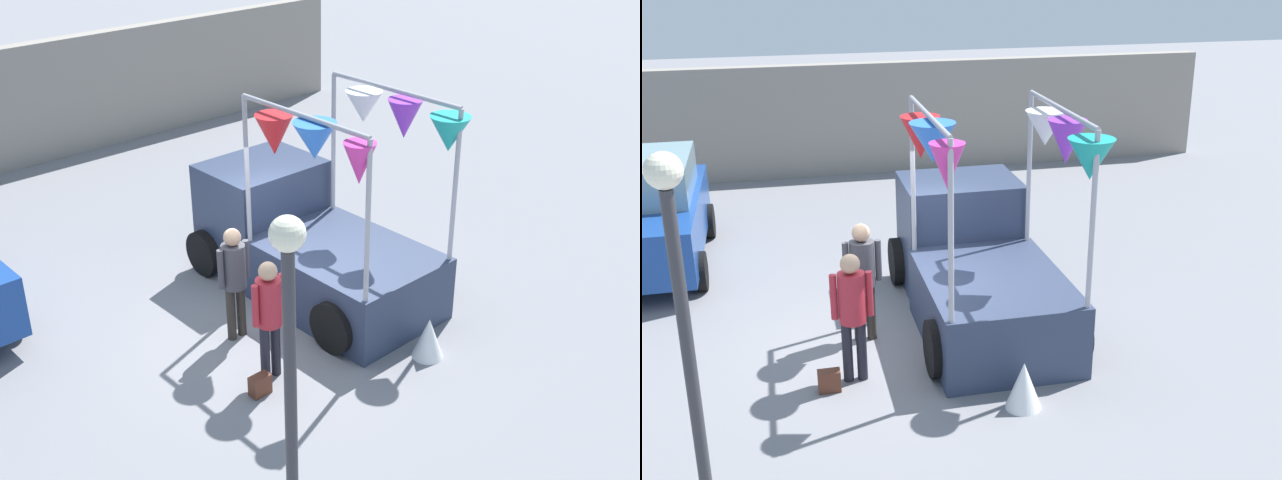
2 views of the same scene
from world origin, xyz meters
The scene contains 8 objects.
ground_plane centered at (0.00, 0.00, 0.00)m, with size 60.00×60.00×0.00m, color slate.
vendor_truck centered at (1.21, 0.62, 0.92)m, with size 2.55×4.18×3.28m.
person_customer centered at (-0.78, -0.95, 1.05)m, with size 0.53×0.34×1.73m.
person_vendor centered at (-0.52, 0.13, 1.04)m, with size 0.53×0.34×1.72m.
handbag centered at (-1.13, -1.15, 0.14)m, with size 0.28×0.16×0.28m, color #592D1E.
street_lamp centered at (-2.45, -3.32, 2.43)m, with size 0.32×0.32×3.70m.
brick_boundary_wall centered at (0.00, 8.76, 1.30)m, with size 18.00×0.36×2.60m, color gray.
folded_kite_bundle_white centered at (1.11, -2.07, 0.30)m, with size 0.44×0.44×0.60m, color white.
Camera 1 is at (-6.27, -7.83, 6.44)m, focal length 45.00 mm.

